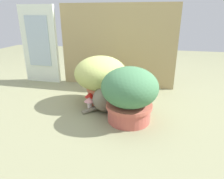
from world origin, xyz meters
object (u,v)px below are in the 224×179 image
at_px(grass_planter, 101,76).
at_px(cat, 110,96).
at_px(mushroom_ornament_pink, 89,101).
at_px(mushroom_ornament_red, 90,96).
at_px(leafy_planter, 130,93).

bearing_deg(grass_planter, cat, -47.51).
distance_m(grass_planter, mushroom_ornament_pink, 0.23).
height_order(grass_planter, mushroom_ornament_pink, grass_planter).
xyz_separation_m(grass_planter, mushroom_ornament_red, (-0.06, -0.10, -0.14)).
bearing_deg(mushroom_ornament_red, leafy_planter, -24.23).
relative_size(grass_planter, mushroom_ornament_pink, 3.74).
relative_size(leafy_planter, mushroom_ornament_red, 3.06).
relative_size(leafy_planter, mushroom_ornament_pink, 3.44).
distance_m(cat, mushroom_ornament_red, 0.18).
bearing_deg(cat, mushroom_ornament_pink, -163.91).
xyz_separation_m(leafy_planter, mushroom_ornament_pink, (-0.32, 0.08, -0.13)).
relative_size(grass_planter, leafy_planter, 1.09).
distance_m(mushroom_ornament_pink, mushroom_ornament_red, 0.07).
xyz_separation_m(leafy_planter, cat, (-0.17, 0.13, -0.09)).
distance_m(leafy_planter, mushroom_ornament_red, 0.39).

